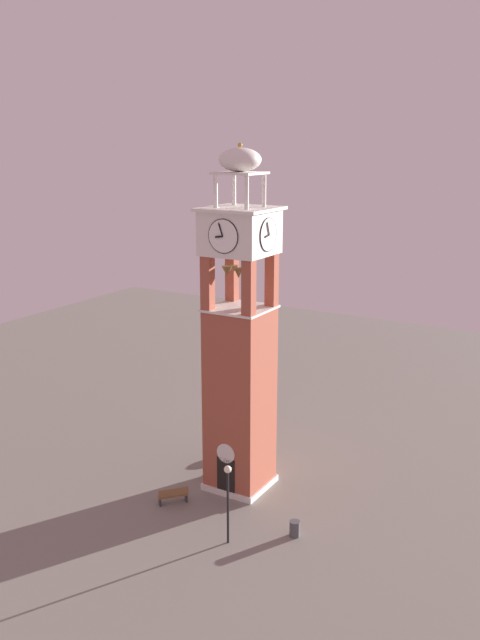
{
  "coord_description": "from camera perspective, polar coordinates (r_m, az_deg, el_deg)",
  "views": [
    {
      "loc": [
        17.78,
        -30.31,
        18.74
      ],
      "look_at": [
        0.0,
        0.0,
        9.62
      ],
      "focal_mm": 38.54,
      "sensor_mm": 36.0,
      "label": 1
    }
  ],
  "objects": [
    {
      "name": "trash_bin",
      "position": [
        35.22,
        4.57,
        -16.88
      ],
      "size": [
        0.52,
        0.52,
        0.8
      ],
      "primitive_type": "cylinder",
      "color": "#4C4C51",
      "rests_on": "ground"
    },
    {
      "name": "park_bench",
      "position": [
        37.94,
        -5.57,
        -14.29
      ],
      "size": [
        1.4,
        1.48,
        0.95
      ],
      "color": "brown",
      "rests_on": "ground"
    },
    {
      "name": "ground",
      "position": [
        39.82,
        -0.0,
        -13.52
      ],
      "size": [
        80.0,
        80.0,
        0.0
      ],
      "primitive_type": "plane",
      "color": "gray"
    },
    {
      "name": "lamp_post",
      "position": [
        33.43,
        -1.02,
        -13.94
      ],
      "size": [
        0.36,
        0.36,
        4.05
      ],
      "color": "black",
      "rests_on": "ground"
    },
    {
      "name": "clock_tower",
      "position": [
        36.84,
        -0.0,
        -2.92
      ],
      "size": [
        3.61,
        3.61,
        18.72
      ],
      "color": "#9E4C38",
      "rests_on": "ground"
    },
    {
      "name": "shrub_near_entry",
      "position": [
        43.1,
        -0.14,
        -10.72
      ],
      "size": [
        1.11,
        1.11,
        0.67
      ],
      "primitive_type": "ellipsoid",
      "color": "#234C28",
      "rests_on": "ground"
    }
  ]
}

